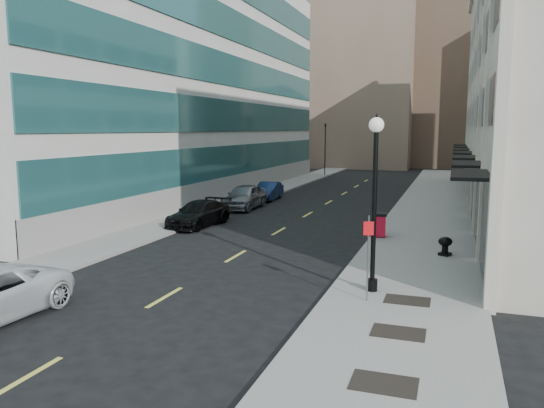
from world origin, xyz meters
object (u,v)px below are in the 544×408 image
Objects in this scene: traffic_signal at (325,127)px; lamppost at (375,188)px; car_black_pickup at (199,214)px; urn_planter at (445,244)px; car_blue_sedan at (268,191)px; sign_post at (368,247)px; car_silver_sedan at (245,197)px; trash_bin at (379,224)px.

traffic_signal is 45.19m from lamppost.
urn_planter is at bearing -9.88° from car_black_pickup.
car_blue_sedan is 5.23× the size of urn_planter.
car_black_pickup is 1.17× the size of car_blue_sedan.
sign_post is at bearing -67.19° from car_blue_sedan.
car_black_pickup is 14.99m from lamppost.
lamppost is (11.20, -9.54, 2.86)m from car_black_pickup.
car_black_pickup is 15.48m from sign_post.
traffic_signal is 40.41m from urn_planter.
car_black_pickup is at bearing 119.71° from sign_post.
car_silver_sedan is at bearing 94.86° from car_black_pickup.
trash_bin is 10.31m from sign_post.
traffic_signal is at bearing 110.59° from urn_planter.
lamppost is 2.03m from sign_post.
trash_bin is 0.44× the size of sign_post.
lamppost is at bearing -66.04° from car_blue_sedan.
urn_planter is (2.20, 6.01, -2.94)m from lamppost.
traffic_signal is at bearing 90.42° from car_silver_sedan.
sign_post is 3.37× the size of urn_planter.
car_blue_sedan is (0.00, 11.94, -0.02)m from car_black_pickup.
traffic_signal is at bearing 105.29° from lamppost.
car_silver_sedan is 6.25× the size of urn_planter.
lamppost reaches higher than trash_bin.
sign_post is (11.20, -22.57, 1.17)m from car_blue_sedan.
lamppost is (11.20, -16.54, 2.72)m from car_silver_sedan.
car_blue_sedan is at bearing 122.79° from trash_bin.
car_silver_sedan is 17.04m from urn_planter.
trash_bin is 0.20× the size of lamppost.
sign_post is at bearing -75.07° from traffic_signal.
traffic_signal reaches higher than lamppost.
car_silver_sedan is at bearing -88.51° from traffic_signal.
car_black_pickup is at bearing 170.88° from trash_bin.
sign_post is at bearing -38.64° from car_black_pickup.
lamppost is (11.20, -21.48, 2.89)m from car_blue_sedan.
lamppost is 7.30× the size of urn_planter.
traffic_signal is 1.40× the size of car_silver_sedan.
car_black_pickup is 7.00m from car_silver_sedan.
car_silver_sedan is 1.85× the size of sign_post.
trash_bin is 9.58m from lamppost.
traffic_signal reaches higher than car_silver_sedan.
car_silver_sedan is (0.00, 7.00, 0.14)m from car_black_pickup.
trash_bin is (10.90, -34.43, -4.92)m from traffic_signal.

